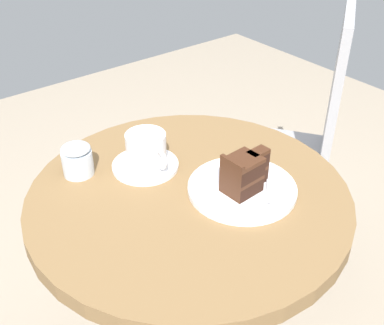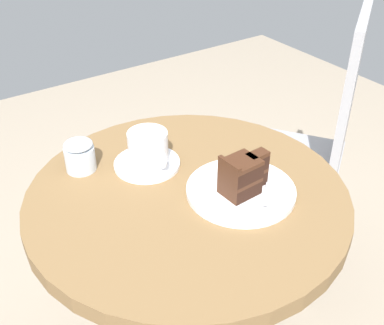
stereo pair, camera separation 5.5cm
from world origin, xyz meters
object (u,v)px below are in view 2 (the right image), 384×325
at_px(fork, 266,201).
at_px(cafe_chair, 311,139).
at_px(coffee_cup, 148,147).
at_px(cake_plate, 241,191).
at_px(cake_slice, 243,176).
at_px(saucer, 147,164).
at_px(sugar_pot, 80,155).
at_px(napkin, 246,188).
at_px(teaspoon, 131,153).

distance_m(fork, cafe_chair, 0.62).
bearing_deg(cafe_chair, coffee_cup, -27.65).
height_order(coffee_cup, cafe_chair, cafe_chair).
distance_m(cake_plate, cake_slice, 0.04).
xyz_separation_m(saucer, cake_plate, (0.19, 0.10, 0.00)).
relative_size(cake_slice, sugar_pot, 1.41).
height_order(fork, napkin, fork).
bearing_deg(saucer, teaspoon, -165.29).
distance_m(teaspoon, napkin, 0.27).
distance_m(coffee_cup, cafe_chair, 0.65).
bearing_deg(cake_slice, cake_plate, 146.08).
relative_size(teaspoon, cake_plate, 0.37).
distance_m(saucer, teaspoon, 0.05).
height_order(saucer, cake_plate, cake_plate).
height_order(cafe_chair, sugar_pot, cafe_chair).
bearing_deg(sugar_pot, coffee_cup, 62.41).
distance_m(saucer, cafe_chair, 0.64).
bearing_deg(sugar_pot, teaspoon, 79.56).
distance_m(fork, napkin, 0.07).
xyz_separation_m(cake_plate, napkin, (-0.00, 0.02, -0.00)).
relative_size(fork, sugar_pot, 1.61).
height_order(cake_plate, fork, fork).
bearing_deg(saucer, coffee_cup, 95.04).
xyz_separation_m(cake_plate, cafe_chair, (-0.27, 0.51, -0.18)).
xyz_separation_m(coffee_cup, napkin, (0.18, 0.12, -0.04)).
bearing_deg(fork, teaspoon, -110.42).
bearing_deg(cake_slice, coffee_cup, -154.88).
height_order(teaspoon, napkin, teaspoon).
height_order(coffee_cup, napkin, coffee_cup).
bearing_deg(sugar_pot, napkin, 43.98).
distance_m(cake_slice, napkin, 0.05).
height_order(teaspoon, cake_plate, teaspoon).
bearing_deg(coffee_cup, teaspoon, -158.53).
distance_m(cake_plate, sugar_pot, 0.34).
xyz_separation_m(fork, sugar_pot, (-0.32, -0.24, 0.02)).
bearing_deg(napkin, saucer, -146.65).
bearing_deg(cake_slice, fork, 17.24).
height_order(teaspoon, cafe_chair, cafe_chair).
relative_size(saucer, cake_slice, 1.42).
bearing_deg(cafe_chair, cake_slice, -6.72).
distance_m(teaspoon, fork, 0.32).
xyz_separation_m(saucer, sugar_pot, (-0.07, -0.12, 0.03)).
height_order(fork, cafe_chair, cafe_chair).
relative_size(teaspoon, cake_slice, 0.81).
xyz_separation_m(teaspoon, cake_slice, (0.24, 0.11, 0.04)).
distance_m(teaspoon, sugar_pot, 0.11).
bearing_deg(cake_slice, sugar_pot, -140.22).
distance_m(cake_slice, fork, 0.06).
relative_size(teaspoon, sugar_pot, 1.14).
xyz_separation_m(coffee_cup, sugar_pot, (-0.07, -0.13, -0.01)).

